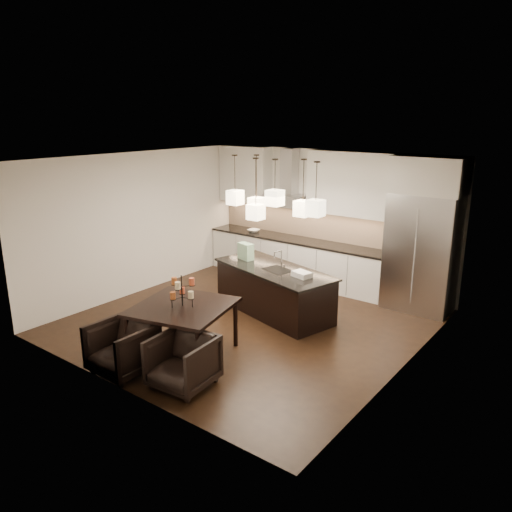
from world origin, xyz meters
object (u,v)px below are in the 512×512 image
Objects in this scene: refrigerator at (421,253)px; island_body at (274,291)px; dining_table at (184,330)px; armchair_left at (122,348)px; armchair_right at (183,362)px.

refrigerator is 0.94× the size of island_body.
refrigerator is at bearing 55.99° from island_body.
island_body is at bearing 73.07° from dining_table.
refrigerator reaches higher than armchair_left.
armchair_left is 0.97m from armchair_right.
armchair_left is at bearing -116.67° from refrigerator.
island_body is 2.84× the size of armchair_left.
island_body is 2.94× the size of armchair_right.
dining_table is at bearing 71.84° from armchair_left.
refrigerator reaches higher than dining_table.
refrigerator is at bearing 47.55° from dining_table.
dining_table is (-2.12, -3.94, -0.68)m from refrigerator.
armchair_right is at bearing -107.89° from refrigerator.
refrigerator reaches higher than armchair_right.
refrigerator reaches higher than island_body.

